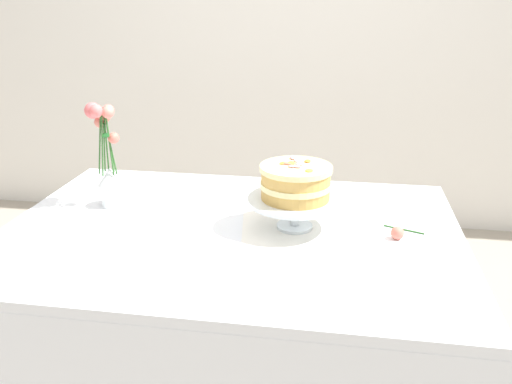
# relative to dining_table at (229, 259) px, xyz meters

# --- Properties ---
(dining_table) EXTENTS (1.40, 1.00, 0.74)m
(dining_table) POSITION_rel_dining_table_xyz_m (0.00, 0.00, 0.00)
(dining_table) COLOR white
(dining_table) RESTS_ON ground
(linen_napkin) EXTENTS (0.36, 0.36, 0.00)m
(linen_napkin) POSITION_rel_dining_table_xyz_m (0.19, 0.06, 0.09)
(linen_napkin) COLOR white
(linen_napkin) RESTS_ON dining_table
(cake_stand) EXTENTS (0.29, 0.29, 0.10)m
(cake_stand) POSITION_rel_dining_table_xyz_m (0.19, 0.06, 0.17)
(cake_stand) COLOR silver
(cake_stand) RESTS_ON linen_napkin
(layer_cake) EXTENTS (0.22, 0.22, 0.11)m
(layer_cake) POSITION_rel_dining_table_xyz_m (0.19, 0.06, 0.24)
(layer_cake) COLOR tan
(layer_cake) RESTS_ON cake_stand
(flower_vase) EXTENTS (0.10, 0.11, 0.35)m
(flower_vase) POSITION_rel_dining_table_xyz_m (-0.44, 0.15, 0.26)
(flower_vase) COLOR silver
(flower_vase) RESTS_ON dining_table
(fallen_rose) EXTENTS (0.12, 0.11, 0.04)m
(fallen_rose) POSITION_rel_dining_table_xyz_m (0.50, 0.03, 0.11)
(fallen_rose) COLOR #2D6028
(fallen_rose) RESTS_ON dining_table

